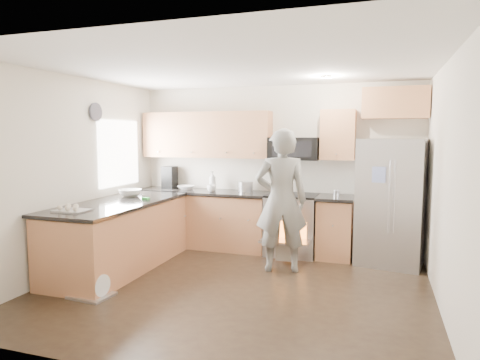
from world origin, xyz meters
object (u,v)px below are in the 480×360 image
(refrigerator, at_px, (391,202))
(person, at_px, (281,201))
(dish_rack, at_px, (91,290))
(stove_range, at_px, (292,211))

(refrigerator, bearing_deg, person, -141.71)
(dish_rack, bearing_deg, stove_range, 53.65)
(stove_range, relative_size, refrigerator, 1.01)
(refrigerator, height_order, dish_rack, refrigerator)
(person, bearing_deg, refrigerator, -168.56)
(stove_range, xyz_separation_m, dish_rack, (-1.81, -2.45, -0.60))
(refrigerator, distance_m, person, 1.59)
(refrigerator, bearing_deg, stove_range, -173.68)
(refrigerator, height_order, person, person)
(refrigerator, xyz_separation_m, person, (-1.40, -0.75, 0.07))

